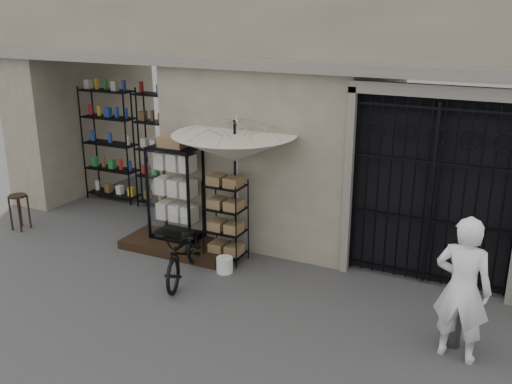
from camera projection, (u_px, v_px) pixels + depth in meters
The scene contains 13 objects.
ground at pixel (264, 322), 7.83m from camera, with size 80.00×80.00×0.00m, color black.
shop_recess at pixel (123, 141), 11.62m from camera, with size 3.00×1.70×3.00m, color black.
shop_shelving at pixel (137, 148), 12.15m from camera, with size 2.70×0.50×2.50m, color black.
iron_gate at pixel (433, 189), 8.59m from camera, with size 2.50×0.21×3.00m.
step_platform at pixel (179, 246), 10.13m from camera, with size 2.00×0.90×0.15m, color black.
display_cabinet at pixel (176, 198), 10.07m from camera, with size 0.97×0.78×1.82m.
wire_rack at pixel (226, 222), 9.52m from camera, with size 0.73×0.63×1.42m.
market_umbrella at pixel (235, 140), 9.14m from camera, with size 2.27×2.29×2.89m.
white_bucket at pixel (225, 265), 9.25m from camera, with size 0.27×0.27×0.26m, color silver.
bicycle at pixel (185, 277), 9.12m from camera, with size 0.59×0.89×1.70m, color black.
wooden_stool at pixel (20, 211), 10.96m from camera, with size 0.36×0.36×0.70m.
steel_bollard at pixel (456, 315), 7.13m from camera, with size 0.16×0.16×0.89m, color #46484D.
shopkeeper at pixel (454, 356), 7.06m from camera, with size 0.67×1.85×0.44m, color white.
Camera 1 is at (2.90, -6.25, 4.13)m, focal length 40.00 mm.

